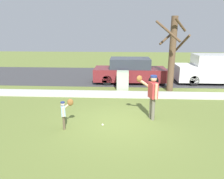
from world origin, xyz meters
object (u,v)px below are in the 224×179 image
(utility_cabinet, at_px, (123,80))
(parked_suv_maroon, at_px, (130,71))
(person_adult, at_px, (152,92))
(baseball, at_px, (103,125))
(parked_van_white, at_px, (215,70))
(person_child, at_px, (65,110))
(street_tree_near, at_px, (172,52))

(utility_cabinet, distance_m, parked_suv_maroon, 1.78)
(person_adult, distance_m, baseball, 2.25)
(baseball, relative_size, utility_cabinet, 0.07)
(person_adult, relative_size, parked_van_white, 0.35)
(person_child, xyz_separation_m, utility_cabinet, (1.98, 5.34, -0.15))
(person_child, distance_m, parked_van_white, 10.81)
(person_adult, distance_m, person_child, 3.31)
(person_child, height_order, parked_suv_maroon, parked_suv_maroon)
(utility_cabinet, xyz_separation_m, street_tree_near, (2.74, -0.16, 1.69))
(person_adult, height_order, person_child, person_adult)
(baseball, distance_m, parked_van_white, 9.73)
(person_child, relative_size, baseball, 14.26)
(person_adult, xyz_separation_m, street_tree_near, (1.60, 4.18, 1.13))
(person_adult, height_order, parked_suv_maroon, person_adult)
(person_child, distance_m, baseball, 1.47)
(person_child, relative_size, parked_van_white, 0.21)
(person_child, xyz_separation_m, parked_suv_maroon, (2.44, 7.04, 0.10))
(person_child, height_order, street_tree_near, street_tree_near)
(baseball, xyz_separation_m, utility_cabinet, (0.70, 5.07, 0.51))
(utility_cabinet, distance_m, parked_van_white, 6.34)
(person_child, height_order, utility_cabinet, utility_cabinet)
(street_tree_near, relative_size, parked_van_white, 0.83)
(person_child, distance_m, parked_suv_maroon, 7.46)
(baseball, height_order, parked_van_white, parked_van_white)
(baseball, height_order, parked_suv_maroon, parked_suv_maroon)
(baseball, relative_size, parked_suv_maroon, 0.02)
(baseball, distance_m, utility_cabinet, 5.15)
(person_adult, bearing_deg, baseball, 3.62)
(utility_cabinet, bearing_deg, parked_van_white, 17.44)
(person_adult, distance_m, street_tree_near, 4.62)
(person_child, bearing_deg, baseball, -6.42)
(person_child, distance_m, street_tree_near, 7.18)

